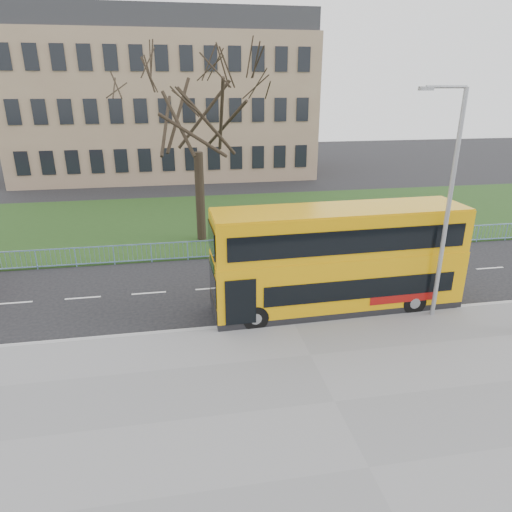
{
  "coord_description": "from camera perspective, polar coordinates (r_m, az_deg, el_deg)",
  "views": [
    {
      "loc": [
        -4.41,
        -17.72,
        9.28
      ],
      "look_at": [
        -1.09,
        1.0,
        2.12
      ],
      "focal_mm": 32.0,
      "sensor_mm": 36.0,
      "label": 1
    }
  ],
  "objects": [
    {
      "name": "grass_verge",
      "position": [
        33.61,
        -2.13,
        4.68
      ],
      "size": [
        80.0,
        15.4,
        0.08
      ],
      "primitive_type": "cube",
      "color": "#203C16",
      "rests_on": "ground"
    },
    {
      "name": "ground",
      "position": [
        20.48,
        3.53,
        -6.34
      ],
      "size": [
        120.0,
        120.0,
        0.0
      ],
      "primitive_type": "plane",
      "color": "black",
      "rests_on": "ground"
    },
    {
      "name": "kerb",
      "position": [
        19.12,
        4.61,
        -8.22
      ],
      "size": [
        80.0,
        0.2,
        0.14
      ],
      "primitive_type": "cube",
      "color": "gray",
      "rests_on": "ground"
    },
    {
      "name": "yellow_bus",
      "position": [
        19.67,
        10.23,
        -0.16
      ],
      "size": [
        10.76,
        2.82,
        4.48
      ],
      "rotation": [
        0.0,
        0.0,
        0.03
      ],
      "color": "#DB9B09",
      "rests_on": "ground"
    },
    {
      "name": "guard_railing",
      "position": [
        26.21,
        0.22,
        1.19
      ],
      "size": [
        40.0,
        0.12,
        1.1
      ],
      "primitive_type": null,
      "color": "#7A9FDA",
      "rests_on": "ground"
    },
    {
      "name": "bare_tree",
      "position": [
        27.89,
        -7.35,
        14.88
      ],
      "size": [
        9.07,
        9.07,
        12.95
      ],
      "primitive_type": null,
      "color": "black",
      "rests_on": "grass_verge"
    },
    {
      "name": "street_lamp",
      "position": [
        19.24,
        22.76,
        6.59
      ],
      "size": [
        1.94,
        0.25,
        9.14
      ],
      "rotation": [
        0.0,
        0.0,
        0.03
      ],
      "color": "#919499",
      "rests_on": "pavement"
    },
    {
      "name": "civic_building",
      "position": [
        52.77,
        -11.22,
        17.8
      ],
      "size": [
        30.0,
        15.0,
        14.0
      ],
      "primitive_type": "cube",
      "color": "#90745B",
      "rests_on": "ground"
    },
    {
      "name": "pavement",
      "position": [
        14.99,
        9.79,
        -17.66
      ],
      "size": [
        80.0,
        10.5,
        0.12
      ],
      "primitive_type": "cube",
      "color": "slate",
      "rests_on": "ground"
    }
  ]
}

